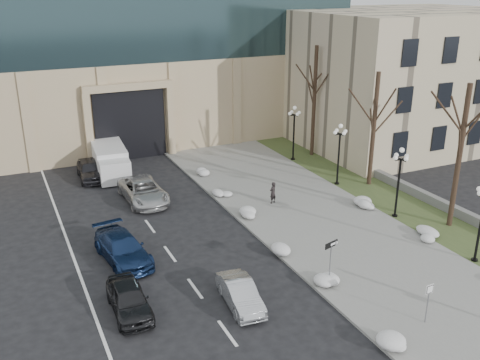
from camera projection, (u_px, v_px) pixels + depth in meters
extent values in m
cube|color=gray|center=(320.00, 221.00, 34.11)|extent=(9.00, 40.00, 0.12)
cube|color=gray|center=(257.00, 234.00, 32.31)|extent=(0.30, 40.00, 0.14)
cube|color=#3A4A25|center=(399.00, 204.00, 36.70)|extent=(4.00, 40.00, 0.10)
cube|color=slate|center=(403.00, 186.00, 39.09)|extent=(0.50, 30.00, 0.70)
cube|color=tan|center=(124.00, 90.00, 54.26)|extent=(40.00, 20.00, 8.00)
cube|color=black|center=(127.00, 122.00, 46.18)|extent=(6.00, 2.50, 6.00)
cube|color=tan|center=(128.00, 87.00, 43.84)|extent=(7.50, 0.60, 0.60)
cube|color=tan|center=(89.00, 130.00, 43.60)|extent=(0.60, 0.60, 6.00)
cube|color=tan|center=(171.00, 121.00, 46.39)|extent=(0.60, 0.60, 6.00)
cube|color=tan|center=(405.00, 75.00, 51.27)|extent=(22.00, 18.00, 12.00)
cube|color=black|center=(399.00, 144.00, 41.68)|extent=(1.40, 0.25, 2.00)
cube|color=black|center=(438.00, 138.00, 43.28)|extent=(1.40, 0.25, 2.00)
cube|color=black|center=(474.00, 132.00, 44.87)|extent=(1.40, 0.25, 2.00)
cube|color=black|center=(404.00, 100.00, 40.45)|extent=(1.40, 0.25, 2.00)
cube|color=black|center=(444.00, 95.00, 42.05)|extent=(1.40, 0.25, 2.00)
cube|color=black|center=(409.00, 53.00, 39.23)|extent=(1.40, 0.25, 2.00)
cube|color=black|center=(450.00, 50.00, 40.82)|extent=(1.40, 0.25, 2.00)
imported|color=black|center=(129.00, 299.00, 24.63)|extent=(1.73, 4.10, 1.38)
imported|color=#A6A9AE|center=(240.00, 294.00, 25.17)|extent=(1.65, 3.86, 1.24)
imported|color=navy|center=(123.00, 248.00, 29.21)|extent=(2.66, 5.26, 1.47)
imported|color=#B4B4B4|center=(143.00, 191.00, 37.11)|extent=(2.67, 5.55, 1.53)
imported|color=#2C2B30|center=(90.00, 170.00, 41.29)|extent=(2.01, 4.50, 1.50)
imported|color=black|center=(273.00, 193.00, 36.50)|extent=(0.65, 0.55, 1.52)
cube|color=silver|center=(109.00, 158.00, 43.08)|extent=(2.80, 5.57, 2.16)
cube|color=silver|center=(115.00, 171.00, 40.28)|extent=(2.40, 1.90, 1.73)
cylinder|color=black|center=(101.00, 180.00, 40.32)|extent=(0.33, 0.77, 0.75)
cylinder|color=black|center=(129.00, 176.00, 41.03)|extent=(0.33, 0.77, 0.75)
cylinder|color=black|center=(94.00, 161.00, 44.39)|extent=(0.33, 0.77, 0.75)
cylinder|color=black|center=(120.00, 159.00, 45.10)|extent=(0.33, 0.77, 0.75)
cylinder|color=slate|center=(330.00, 265.00, 26.55)|extent=(0.06, 0.06, 2.45)
cube|color=black|center=(331.00, 244.00, 26.15)|extent=(0.87, 0.28, 0.30)
cube|color=white|center=(334.00, 244.00, 26.22)|extent=(0.41, 0.12, 0.11)
cone|color=white|center=(337.00, 242.00, 26.36)|extent=(0.27, 0.29, 0.24)
cylinder|color=slate|center=(427.00, 305.00, 23.61)|extent=(0.05, 0.05, 2.01)
cube|color=white|center=(430.00, 289.00, 23.33)|extent=(0.44, 0.07, 0.44)
cube|color=black|center=(430.00, 289.00, 23.31)|extent=(0.38, 0.04, 0.38)
cube|color=white|center=(430.00, 289.00, 23.30)|extent=(0.33, 0.03, 0.33)
ellipsoid|color=silver|center=(385.00, 341.00, 22.36)|extent=(1.10, 1.60, 0.36)
ellipsoid|color=silver|center=(329.00, 283.00, 26.64)|extent=(1.10, 1.60, 0.36)
ellipsoid|color=silver|center=(281.00, 247.00, 30.32)|extent=(1.10, 1.60, 0.36)
ellipsoid|color=silver|center=(246.00, 214.00, 34.51)|extent=(1.10, 1.60, 0.36)
ellipsoid|color=silver|center=(221.00, 193.00, 37.91)|extent=(1.10, 1.60, 0.36)
ellipsoid|color=silver|center=(199.00, 173.00, 42.00)|extent=(1.10, 1.60, 0.36)
ellipsoid|color=silver|center=(427.00, 235.00, 31.68)|extent=(1.10, 1.60, 0.36)
ellipsoid|color=silver|center=(364.00, 202.00, 36.38)|extent=(1.10, 1.60, 0.36)
cylinder|color=black|center=(474.00, 261.00, 29.23)|extent=(0.36, 0.36, 0.20)
cylinder|color=black|center=(480.00, 229.00, 28.56)|extent=(0.14, 0.14, 4.00)
sphere|color=white|center=(480.00, 193.00, 27.63)|extent=(0.28, 0.28, 0.28)
sphere|color=white|center=(479.00, 189.00, 28.19)|extent=(0.28, 0.28, 0.28)
cylinder|color=black|center=(395.00, 216.00, 34.74)|extent=(0.36, 0.36, 0.20)
cylinder|color=black|center=(398.00, 189.00, 34.07)|extent=(0.14, 0.14, 4.00)
cylinder|color=black|center=(401.00, 159.00, 33.37)|extent=(0.10, 0.90, 0.10)
cylinder|color=black|center=(401.00, 159.00, 33.37)|extent=(0.90, 0.10, 0.10)
sphere|color=white|center=(402.00, 150.00, 33.16)|extent=(0.32, 0.32, 0.32)
sphere|color=white|center=(407.00, 156.00, 33.50)|extent=(0.28, 0.28, 0.28)
sphere|color=white|center=(396.00, 158.00, 33.14)|extent=(0.28, 0.28, 0.28)
sphere|color=white|center=(396.00, 155.00, 33.70)|extent=(0.28, 0.28, 0.28)
sphere|color=white|center=(406.00, 159.00, 32.94)|extent=(0.28, 0.28, 0.28)
cylinder|color=black|center=(337.00, 184.00, 40.24)|extent=(0.36, 0.36, 0.20)
cylinder|color=black|center=(338.00, 160.00, 39.58)|extent=(0.14, 0.14, 4.00)
cylinder|color=black|center=(340.00, 134.00, 38.88)|extent=(0.10, 0.90, 0.10)
cylinder|color=black|center=(340.00, 134.00, 38.88)|extent=(0.90, 0.10, 0.10)
sphere|color=white|center=(341.00, 126.00, 38.67)|extent=(0.32, 0.32, 0.32)
sphere|color=white|center=(345.00, 131.00, 39.01)|extent=(0.28, 0.28, 0.28)
sphere|color=white|center=(335.00, 133.00, 38.65)|extent=(0.28, 0.28, 0.28)
sphere|color=white|center=(337.00, 130.00, 39.21)|extent=(0.28, 0.28, 0.28)
sphere|color=white|center=(344.00, 133.00, 38.45)|extent=(0.28, 0.28, 0.28)
cylinder|color=black|center=(293.00, 159.00, 45.75)|extent=(0.36, 0.36, 0.20)
cylinder|color=black|center=(294.00, 138.00, 45.09)|extent=(0.14, 0.14, 4.00)
cylinder|color=black|center=(294.00, 115.00, 44.39)|extent=(0.10, 0.90, 0.10)
cylinder|color=black|center=(294.00, 115.00, 44.39)|extent=(0.90, 0.10, 0.10)
sphere|color=white|center=(295.00, 108.00, 44.18)|extent=(0.32, 0.32, 0.32)
sphere|color=white|center=(299.00, 113.00, 44.51)|extent=(0.28, 0.28, 0.28)
sphere|color=white|center=(290.00, 114.00, 44.16)|extent=(0.28, 0.28, 0.28)
sphere|color=white|center=(292.00, 112.00, 44.72)|extent=(0.28, 0.28, 0.28)
sphere|color=white|center=(297.00, 114.00, 43.95)|extent=(0.28, 0.28, 0.28)
cylinder|color=black|center=(459.00, 158.00, 31.96)|extent=(0.32, 0.32, 9.00)
cylinder|color=black|center=(373.00, 130.00, 38.82)|extent=(0.32, 0.32, 8.50)
cylinder|color=black|center=(314.00, 102.00, 45.43)|extent=(0.32, 0.32, 9.50)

